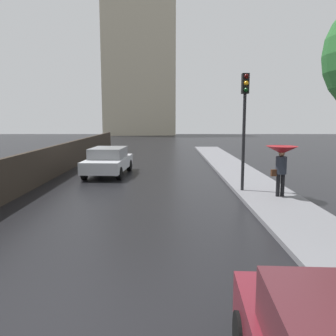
# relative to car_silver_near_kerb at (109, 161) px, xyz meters

# --- Properties ---
(ground) EXTENTS (120.00, 120.00, 0.00)m
(ground) POSITION_rel_car_silver_near_kerb_xyz_m (1.71, -13.66, -0.74)
(ground) COLOR black
(car_silver_near_kerb) EXTENTS (2.11, 4.53, 1.42)m
(car_silver_near_kerb) POSITION_rel_car_silver_near_kerb_xyz_m (0.00, 0.00, 0.00)
(car_silver_near_kerb) COLOR #B2B5BA
(car_silver_near_kerb) RESTS_ON ground
(pedestrian_with_umbrella_near) EXTENTS (1.11, 1.11, 1.81)m
(pedestrian_with_umbrella_near) POSITION_rel_car_silver_near_kerb_xyz_m (7.12, -5.70, 0.87)
(pedestrian_with_umbrella_near) COLOR black
(pedestrian_with_umbrella_near) RESTS_ON sidewalk_strip
(traffic_light) EXTENTS (0.26, 0.39, 4.45)m
(traffic_light) POSITION_rel_car_silver_near_kerb_xyz_m (5.99, -4.62, 2.47)
(traffic_light) COLOR black
(traffic_light) RESTS_ON sidewalk_strip
(distant_tower) EXTENTS (13.07, 9.27, 33.04)m
(distant_tower) POSITION_rel_car_silver_near_kerb_xyz_m (-2.19, 43.91, 12.90)
(distant_tower) COLOR #B2A88E
(distant_tower) RESTS_ON ground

